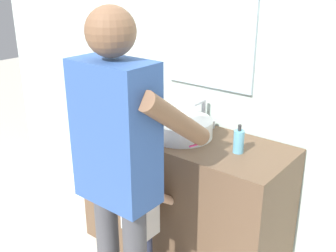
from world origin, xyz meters
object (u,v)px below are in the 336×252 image
(child_toddler, at_px, (141,211))
(soap_bottle, at_px, (239,141))
(toothbrush_cup, at_px, (145,114))
(adult_parent, at_px, (119,153))

(child_toddler, bearing_deg, soap_bottle, 45.13)
(toothbrush_cup, xyz_separation_m, soap_bottle, (0.73, -0.05, 0.01))
(toothbrush_cup, distance_m, adult_parent, 0.82)
(soap_bottle, xyz_separation_m, child_toddler, (-0.39, -0.39, -0.41))
(child_toddler, height_order, adult_parent, adult_parent)
(toothbrush_cup, bearing_deg, soap_bottle, -3.60)
(toothbrush_cup, height_order, adult_parent, adult_parent)
(adult_parent, bearing_deg, child_toddler, 112.40)
(adult_parent, bearing_deg, toothbrush_cup, 123.08)
(soap_bottle, height_order, adult_parent, adult_parent)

